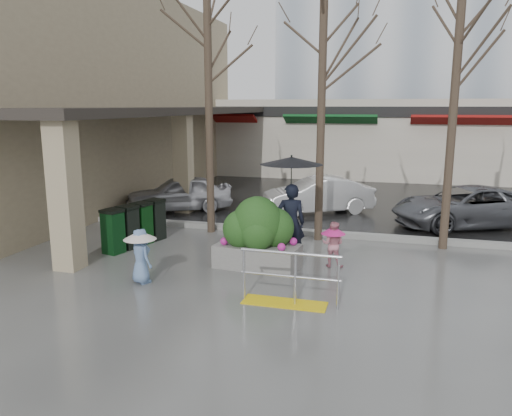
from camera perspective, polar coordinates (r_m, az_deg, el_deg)
The scene contains 20 objects.
ground at distance 11.04m, azimuth -2.02°, elevation -7.86°, with size 120.00×120.00×0.00m, color #51514F.
street_asphalt at distance 32.28m, azimuth 9.97°, elevation 4.88°, with size 120.00×36.00×0.01m, color black.
curb at distance 14.72m, azimuth 2.72°, elevation -2.58°, with size 120.00×0.30×0.15m, color gray.
near_building at distance 21.67m, azimuth -18.94°, elevation 11.83°, with size 6.00×18.00×8.00m, color tan.
canopy_slab at distance 19.61m, azimuth -8.50°, elevation 11.31°, with size 2.80×18.00×0.25m, color #2D2823.
pillar_front at distance 11.94m, azimuth -20.99°, elevation 1.53°, with size 0.55×0.55×3.50m, color tan.
pillar_back at distance 17.53m, azimuth -8.29°, elevation 5.16°, with size 0.55×0.55×3.50m, color tan.
storefront_row at distance 27.95m, azimuth 13.38°, elevation 7.87°, with size 34.00×6.74×4.00m.
handrail at distance 9.49m, azimuth 3.66°, elevation -8.77°, with size 1.90×0.50×1.03m.
tree_west at distance 14.54m, azimuth -5.52°, elevation 17.09°, with size 3.20×3.20×6.80m.
tree_midwest at distance 13.75m, azimuth 7.67°, elevation 18.00°, with size 3.20×3.20×7.00m.
tree_mideast at distance 13.63m, azimuth 22.04°, elevation 15.76°, with size 3.20×3.20×6.50m.
woman at distance 11.79m, azimuth 4.02°, elevation 1.12°, with size 1.48×1.48×2.56m.
child_pink at distance 11.68m, azimuth 8.80°, elevation -3.79°, with size 0.57×0.57×1.07m.
child_blue at distance 10.75m, azimuth -13.06°, elevation -4.77°, with size 0.69×0.69×1.17m.
planter at distance 11.46m, azimuth 0.25°, elevation -2.96°, with size 2.00×1.18×1.67m.
news_boxes at distance 13.65m, azimuth -13.65°, elevation -1.90°, with size 0.95×2.08×1.14m.
car_a at distance 17.94m, azimuth -8.75°, elevation 1.68°, with size 1.49×3.70×1.26m, color silver.
car_b at distance 17.50m, azimuth 7.07°, elevation 1.48°, with size 1.33×3.82×1.26m, color white.
car_c at distance 16.70m, azimuth 22.93°, elevation 0.15°, with size 2.09×4.53×1.26m, color #5C5E64.
Camera 1 is at (3.19, -9.91, 3.67)m, focal length 35.00 mm.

